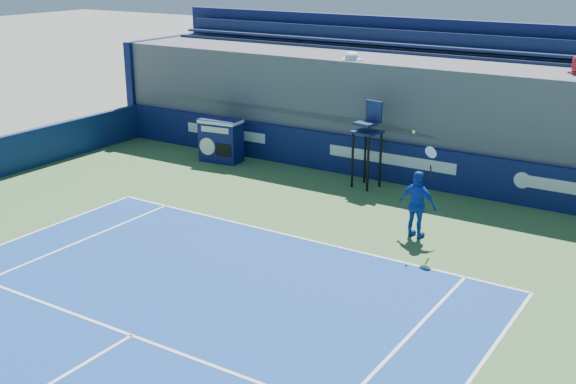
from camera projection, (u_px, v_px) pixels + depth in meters
The scene contains 5 objects.
back_hoarding at pixel (391, 162), 21.02m from camera, with size 20.40×0.21×1.20m.
match_clock at pixel (221, 139), 23.06m from camera, with size 1.40×0.87×1.40m.
umpire_chair at pixel (368, 135), 20.28m from camera, with size 0.83×0.83×2.48m.
tennis_player at pixel (417, 204), 16.80m from camera, with size 0.99×0.53×2.57m.
stadium_seating at pixel (421, 108), 22.28m from camera, with size 21.00×4.05×4.40m.
Camera 1 is at (8.37, -1.56, 6.40)m, focal length 45.00 mm.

